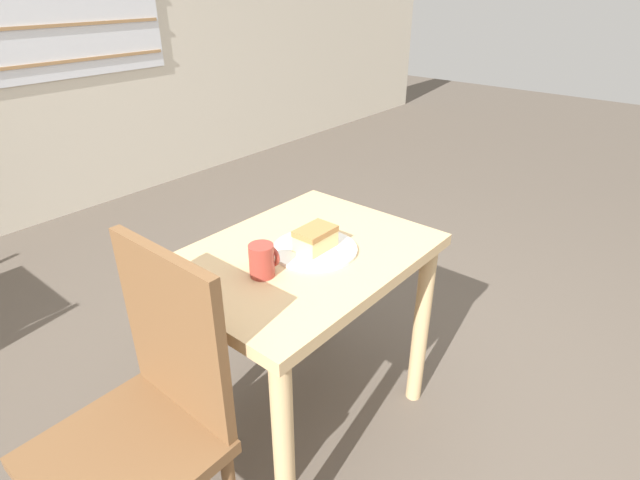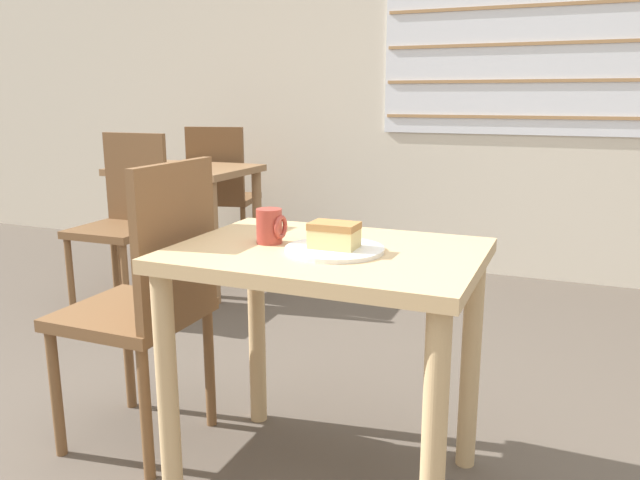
# 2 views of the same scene
# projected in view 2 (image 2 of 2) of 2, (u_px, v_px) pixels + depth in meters

# --- Properties ---
(wall_back) EXTENTS (10.00, 0.09, 2.80)m
(wall_back) POSITION_uv_depth(u_px,v_px,m) (480.00, 58.00, 3.96)
(wall_back) COLOR beige
(wall_back) RESTS_ON ground_plane
(dining_table_near) EXTENTS (0.85, 0.63, 0.74)m
(dining_table_near) POSITION_uv_depth(u_px,v_px,m) (327.00, 295.00, 1.79)
(dining_table_near) COLOR tan
(dining_table_near) RESTS_ON ground_plane
(dining_table_far) EXTENTS (0.79, 0.62, 0.75)m
(dining_table_far) POSITION_uv_depth(u_px,v_px,m) (187.00, 191.00, 3.83)
(dining_table_far) COLOR olive
(dining_table_far) RESTS_ON ground_plane
(chair_near_window) EXTENTS (0.42, 0.42, 0.97)m
(chair_near_window) POSITION_uv_depth(u_px,v_px,m) (149.00, 297.00, 2.03)
(chair_near_window) COLOR brown
(chair_near_window) RESTS_ON ground_plane
(chair_far_corner) EXTENTS (0.43, 0.43, 0.97)m
(chair_far_corner) POSITION_uv_depth(u_px,v_px,m) (125.00, 216.00, 3.41)
(chair_far_corner) COLOR brown
(chair_far_corner) RESTS_ON ground_plane
(chair_far_opposite) EXTENTS (0.50, 0.50, 0.97)m
(chair_far_opposite) POSITION_uv_depth(u_px,v_px,m) (222.00, 191.00, 4.32)
(chair_far_opposite) COLOR brown
(chair_far_opposite) RESTS_ON ground_plane
(plate) EXTENTS (0.28, 0.28, 0.01)m
(plate) POSITION_uv_depth(u_px,v_px,m) (335.00, 249.00, 1.72)
(plate) COLOR white
(plate) RESTS_ON dining_table_near
(cake_slice) EXTENTS (0.13, 0.09, 0.07)m
(cake_slice) POSITION_uv_depth(u_px,v_px,m) (334.00, 235.00, 1.71)
(cake_slice) COLOR #E0C67F
(cake_slice) RESTS_ON plate
(coffee_mug) EXTENTS (0.08, 0.08, 0.10)m
(coffee_mug) POSITION_uv_depth(u_px,v_px,m) (270.00, 226.00, 1.81)
(coffee_mug) COLOR #9E382D
(coffee_mug) RESTS_ON dining_table_near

